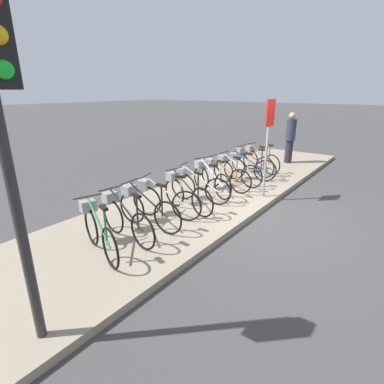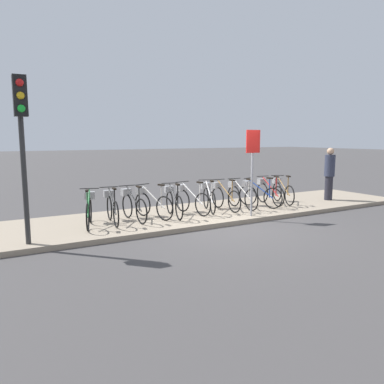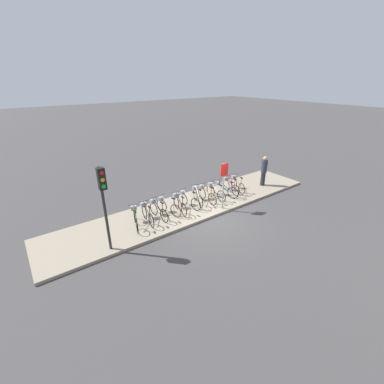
{
  "view_description": "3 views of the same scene",
  "coord_description": "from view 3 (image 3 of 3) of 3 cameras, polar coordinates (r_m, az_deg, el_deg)",
  "views": [
    {
      "loc": [
        -5.65,
        -2.45,
        2.61
      ],
      "look_at": [
        -1.07,
        0.96,
        0.65
      ],
      "focal_mm": 28.0,
      "sensor_mm": 36.0,
      "label": 1
    },
    {
      "loc": [
        -5.3,
        -7.56,
        2.22
      ],
      "look_at": [
        -0.84,
        0.34,
        0.9
      ],
      "focal_mm": 35.0,
      "sensor_mm": 36.0,
      "label": 2
    },
    {
      "loc": [
        -6.78,
        -7.83,
        6.01
      ],
      "look_at": [
        -0.44,
        0.85,
        1.17
      ],
      "focal_mm": 24.0,
      "sensor_mm": 36.0,
      "label": 3
    }
  ],
  "objects": [
    {
      "name": "ground_plane",
      "position": [
        11.98,
        4.14,
        -5.96
      ],
      "size": [
        120.0,
        120.0,
        0.0
      ],
      "primitive_type": "plane",
      "color": "#423F3F"
    },
    {
      "name": "pedestrian",
      "position": [
        15.54,
        15.68,
        4.68
      ],
      "size": [
        0.34,
        0.34,
        1.76
      ],
      "color": "#23232D",
      "rests_on": "sidewalk"
    },
    {
      "name": "parked_bicycle_4",
      "position": [
        12.18,
        -2.89,
        -2.49
      ],
      "size": [
        0.46,
        1.49,
        0.93
      ],
      "color": "black",
      "rests_on": "sidewalk"
    },
    {
      "name": "parked_bicycle_2",
      "position": [
        11.72,
        -7.68,
        -3.83
      ],
      "size": [
        0.46,
        1.51,
        0.93
      ],
      "color": "black",
      "rests_on": "sidewalk"
    },
    {
      "name": "parked_bicycle_9",
      "position": [
        13.79,
        7.12,
        0.65
      ],
      "size": [
        0.64,
        1.43,
        0.93
      ],
      "color": "black",
      "rests_on": "sidewalk"
    },
    {
      "name": "parked_bicycle_3",
      "position": [
        11.99,
        -5.59,
        -3.04
      ],
      "size": [
        0.6,
        1.45,
        0.93
      ],
      "color": "black",
      "rests_on": "sidewalk"
    },
    {
      "name": "parked_bicycle_5",
      "position": [
        12.56,
        -0.96,
        -1.61
      ],
      "size": [
        0.47,
        1.49,
        0.93
      ],
      "color": "black",
      "rests_on": "sidewalk"
    },
    {
      "name": "parked_bicycle_8",
      "position": [
        13.48,
        5.08,
        0.18
      ],
      "size": [
        0.46,
        1.51,
        0.93
      ],
      "color": "black",
      "rests_on": "sidewalk"
    },
    {
      "name": "parked_bicycle_10",
      "position": [
        14.32,
        8.38,
        1.49
      ],
      "size": [
        0.46,
        1.5,
        0.93
      ],
      "color": "black",
      "rests_on": "sidewalk"
    },
    {
      "name": "traffic_light",
      "position": [
        9.09,
        -19.13,
        -0.2
      ],
      "size": [
        0.24,
        0.4,
        3.24
      ],
      "color": "#2D2D2D",
      "rests_on": "sidewalk"
    },
    {
      "name": "parked_bicycle_0",
      "position": [
        11.25,
        -12.49,
        -5.51
      ],
      "size": [
        0.61,
        1.44,
        0.93
      ],
      "color": "black",
      "rests_on": "sidewalk"
    },
    {
      "name": "sidewalk",
      "position": [
        12.94,
        0.05,
        -3.15
      ],
      "size": [
        14.32,
        2.88,
        0.12
      ],
      "color": "gray",
      "rests_on": "ground_plane"
    },
    {
      "name": "parked_bicycle_6",
      "position": [
        12.96,
        1.2,
        -0.76
      ],
      "size": [
        0.63,
        1.44,
        0.93
      ],
      "color": "black",
      "rests_on": "sidewalk"
    },
    {
      "name": "sign_post",
      "position": [
        12.04,
        7.07,
        2.98
      ],
      "size": [
        0.44,
        0.07,
        2.3
      ],
      "color": "#99999E",
      "rests_on": "sidewalk"
    },
    {
      "name": "parked_bicycle_11",
      "position": [
        14.63,
        9.98,
        1.87
      ],
      "size": [
        0.58,
        1.46,
        0.93
      ],
      "color": "black",
      "rests_on": "sidewalk"
    },
    {
      "name": "parked_bicycle_1",
      "position": [
        11.47,
        -10.01,
        -4.66
      ],
      "size": [
        0.46,
        1.5,
        0.93
      ],
      "color": "black",
      "rests_on": "sidewalk"
    },
    {
      "name": "parked_bicycle_7",
      "position": [
        13.16,
        3.11,
        -0.38
      ],
      "size": [
        0.46,
        1.51,
        0.93
      ],
      "color": "black",
      "rests_on": "sidewalk"
    }
  ]
}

